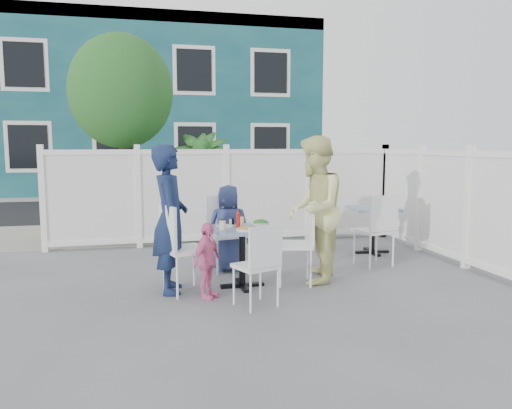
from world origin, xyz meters
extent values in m
plane|color=slate|center=(0.00, 0.00, 0.00)|extent=(80.00, 80.00, 0.00)
cube|color=gray|center=(0.00, 3.80, 0.01)|extent=(24.00, 2.60, 0.01)
cube|color=black|center=(0.00, 7.50, 0.00)|extent=(24.00, 5.00, 0.01)
cube|color=gray|center=(0.00, 10.60, 0.01)|extent=(24.00, 1.60, 0.01)
cube|color=#134854|center=(-0.50, 14.00, 3.00)|extent=(11.00, 6.00, 6.00)
cube|color=white|center=(-0.50, 11.04, 5.80)|extent=(11.00, 0.08, 0.40)
cube|color=black|center=(-3.00, 11.02, 1.60)|extent=(1.20, 0.04, 1.40)
cube|color=black|center=(1.00, 11.02, 1.60)|extent=(1.20, 0.04, 1.40)
cube|color=black|center=(-3.00, 11.02, 4.10)|extent=(1.20, 0.04, 1.40)
cube|color=black|center=(1.00, 11.02, 4.10)|extent=(1.20, 0.04, 1.40)
cube|color=white|center=(0.10, 2.40, 0.82)|extent=(5.80, 0.04, 1.40)
cube|color=white|center=(0.10, 2.40, 1.56)|extent=(5.86, 0.08, 0.08)
cube|color=white|center=(0.10, 2.40, 0.06)|extent=(5.86, 0.08, 0.12)
cube|color=white|center=(3.00, 0.60, 0.82)|extent=(0.04, 3.60, 1.40)
cube|color=white|center=(3.00, 0.60, 1.56)|extent=(0.08, 3.66, 0.08)
cube|color=white|center=(3.00, 0.60, 0.06)|extent=(0.08, 3.66, 0.12)
cylinder|color=#382316|center=(-1.60, 3.30, 1.20)|extent=(0.12, 0.12, 2.40)
ellipsoid|color=#19541F|center=(-1.60, 3.30, 2.60)|extent=(1.80, 1.62, 1.98)
cube|color=gold|center=(-2.47, 4.00, 0.65)|extent=(0.73, 0.53, 1.30)
imported|color=#19541F|center=(-0.30, 3.10, 0.95)|extent=(1.40, 1.40, 1.90)
imported|color=#19541F|center=(1.77, 3.00, 0.74)|extent=(1.76, 1.73, 1.48)
cube|color=slate|center=(-0.16, -0.20, 0.69)|extent=(0.69, 0.69, 0.04)
cylinder|color=black|center=(-0.16, -0.20, 0.34)|extent=(0.08, 0.08, 0.65)
cube|color=black|center=(-0.16, -0.20, 0.02)|extent=(0.53, 0.09, 0.04)
cube|color=black|center=(-0.16, -0.20, 0.02)|extent=(0.09, 0.53, 0.04)
cube|color=slate|center=(2.17, 1.16, 0.70)|extent=(0.73, 0.73, 0.04)
cylinder|color=black|center=(2.17, 1.16, 0.35)|extent=(0.08, 0.08, 0.66)
cube|color=black|center=(2.17, 1.16, 0.02)|extent=(0.54, 0.12, 0.04)
cube|color=black|center=(2.17, 1.16, 0.02)|extent=(0.12, 0.54, 0.04)
cube|color=white|center=(-0.83, -0.26, 0.49)|extent=(0.56, 0.57, 0.04)
cube|color=white|center=(-1.02, -0.32, 0.77)|extent=(0.17, 0.45, 0.49)
cylinder|color=white|center=(-0.71, -0.01, 0.25)|extent=(0.03, 0.03, 0.49)
cylinder|color=white|center=(-0.59, -0.39, 0.25)|extent=(0.03, 0.03, 0.49)
cylinder|color=white|center=(-1.06, -0.13, 0.25)|extent=(0.03, 0.03, 0.49)
cylinder|color=white|center=(-0.94, -0.50, 0.25)|extent=(0.03, 0.03, 0.49)
cube|color=white|center=(0.49, -0.19, 0.48)|extent=(0.51, 0.53, 0.04)
cube|color=white|center=(0.68, -0.24, 0.74)|extent=(0.13, 0.44, 0.48)
cylinder|color=white|center=(0.27, -0.34, 0.24)|extent=(0.03, 0.03, 0.48)
cylinder|color=white|center=(0.36, 0.03, 0.24)|extent=(0.03, 0.03, 0.48)
cylinder|color=white|center=(0.62, -0.42, 0.24)|extent=(0.03, 0.03, 0.48)
cylinder|color=white|center=(0.71, -0.05, 0.24)|extent=(0.03, 0.03, 0.48)
cube|color=white|center=(-0.21, 0.59, 0.49)|extent=(0.52, 0.50, 0.04)
cube|color=white|center=(-0.24, 0.79, 0.76)|extent=(0.45, 0.11, 0.49)
cylinder|color=white|center=(0.02, 0.44, 0.24)|extent=(0.03, 0.03, 0.49)
cylinder|color=white|center=(-0.37, 0.38, 0.24)|extent=(0.03, 0.03, 0.49)
cylinder|color=white|center=(-0.04, 0.80, 0.24)|extent=(0.03, 0.03, 0.49)
cylinder|color=white|center=(-0.43, 0.74, 0.24)|extent=(0.03, 0.03, 0.49)
cube|color=white|center=(-0.16, -0.92, 0.42)|extent=(0.51, 0.49, 0.04)
cube|color=white|center=(-0.09, -1.08, 0.66)|extent=(0.38, 0.17, 0.42)
cylinder|color=white|center=(-0.38, -0.83, 0.21)|extent=(0.02, 0.02, 0.42)
cylinder|color=white|center=(-0.06, -0.71, 0.21)|extent=(0.02, 0.02, 0.42)
cylinder|color=white|center=(-0.26, -1.13, 0.21)|extent=(0.02, 0.02, 0.42)
cylinder|color=white|center=(0.06, -1.00, 0.21)|extent=(0.02, 0.02, 0.42)
cube|color=white|center=(1.84, 0.44, 0.49)|extent=(0.53, 0.51, 0.04)
cube|color=white|center=(1.88, 0.24, 0.76)|extent=(0.45, 0.12, 0.49)
cylinder|color=white|center=(1.62, 0.58, 0.24)|extent=(0.03, 0.03, 0.49)
cylinder|color=white|center=(2.00, 0.66, 0.24)|extent=(0.03, 0.03, 0.49)
cylinder|color=white|center=(1.69, 0.22, 0.24)|extent=(0.03, 0.03, 0.49)
cylinder|color=white|center=(2.07, 0.30, 0.24)|extent=(0.03, 0.03, 0.49)
imported|color=#152146|center=(-0.99, -0.19, 0.84)|extent=(0.43, 0.63, 1.69)
imported|color=#DDDF47|center=(0.74, -0.16, 0.89)|extent=(0.98, 1.07, 1.79)
imported|color=navy|center=(-0.18, 0.58, 0.58)|extent=(0.61, 0.44, 1.16)
imported|color=pink|center=(-0.62, -0.54, 0.42)|extent=(0.47, 0.51, 0.84)
cylinder|color=white|center=(-0.15, -0.35, 0.72)|extent=(0.22, 0.22, 0.01)
cylinder|color=white|center=(-0.34, -0.08, 0.72)|extent=(0.22, 0.22, 0.02)
imported|color=white|center=(0.07, -0.20, 0.74)|extent=(0.26, 0.26, 0.06)
cylinder|color=beige|center=(-0.40, -0.25, 0.76)|extent=(0.07, 0.07, 0.11)
cylinder|color=beige|center=(-0.13, 0.02, 0.76)|extent=(0.07, 0.07, 0.11)
cylinder|color=#AA1614|center=(-0.20, -0.16, 0.79)|extent=(0.05, 0.05, 0.17)
cylinder|color=white|center=(-0.25, 0.04, 0.75)|extent=(0.03, 0.03, 0.07)
cylinder|color=black|center=(-0.22, 0.09, 0.75)|extent=(0.03, 0.03, 0.08)
camera|label=1|loc=(-1.29, -5.85, 1.69)|focal=35.00mm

